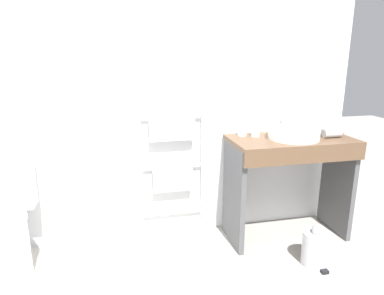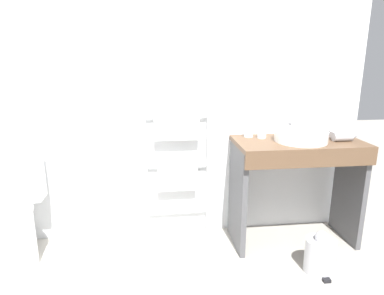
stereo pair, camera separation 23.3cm
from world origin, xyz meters
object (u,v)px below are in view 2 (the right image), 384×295
object	(u,v)px
cup_near_edge	(262,133)
hair_dryer	(343,136)
trash_bin	(320,255)
cup_near_wall	(248,132)
sink_basin	(301,136)
towel_radiator	(177,158)
toilet	(9,221)

from	to	relation	value
cup_near_edge	hair_dryer	world-z (taller)	cup_near_edge
cup_near_edge	trash_bin	xyz separation A→B (m)	(0.28, -0.54, -0.75)
cup_near_edge	cup_near_wall	bearing A→B (deg)	150.04
sink_basin	cup_near_edge	xyz separation A→B (m)	(-0.26, 0.14, -0.01)
trash_bin	hair_dryer	bearing A→B (deg)	52.44
towel_radiator	cup_near_edge	bearing A→B (deg)	-8.53
toilet	sink_basin	distance (m)	2.21
sink_basin	cup_near_wall	xyz separation A→B (m)	(-0.35, 0.19, -0.00)
toilet	towel_radiator	distance (m)	1.30
cup_near_wall	trash_bin	distance (m)	1.04
cup_near_wall	cup_near_edge	size ratio (longest dim) A/B	1.11
toilet	cup_near_edge	world-z (taller)	cup_near_edge
cup_near_wall	cup_near_edge	distance (m)	0.11
towel_radiator	hair_dryer	size ratio (longest dim) A/B	5.43
hair_dryer	trash_bin	world-z (taller)	hair_dryer
sink_basin	hair_dryer	bearing A→B (deg)	-2.52
towel_radiator	sink_basin	distance (m)	0.97
towel_radiator	sink_basin	size ratio (longest dim) A/B	2.70
toilet	hair_dryer	distance (m)	2.53
toilet	trash_bin	distance (m)	2.21
towel_radiator	hair_dryer	bearing A→B (deg)	-11.42
towel_radiator	toilet	bearing A→B (deg)	-166.99
toilet	sink_basin	world-z (taller)	sink_basin
sink_basin	hair_dryer	xyz separation A→B (m)	(0.33, -0.01, -0.01)
towel_radiator	hair_dryer	world-z (taller)	towel_radiator
hair_dryer	toilet	bearing A→B (deg)	-179.27
cup_near_wall	trash_bin	xyz separation A→B (m)	(0.38, -0.60, -0.76)
cup_near_edge	trash_bin	distance (m)	0.97
sink_basin	hair_dryer	distance (m)	0.33
toilet	sink_basin	size ratio (longest dim) A/B	2.04
cup_near_edge	trash_bin	size ratio (longest dim) A/B	0.24
toilet	cup_near_edge	bearing A→B (deg)	5.58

